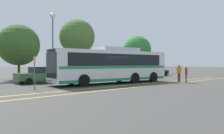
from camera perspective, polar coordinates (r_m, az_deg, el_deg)
The scene contains 16 objects.
ground_plane at distance 20.13m, azimuth -0.32°, elevation -4.37°, with size 220.00×220.00×0.00m, color #423F3D.
lane_strip_0 at distance 18.89m, azimuth 4.40°, elevation -4.71°, with size 0.20×31.62×0.01m, color gold.
lane_strip_1 at distance 17.82m, azimuth 8.05°, elevation -5.06°, with size 0.20×31.62×0.01m, color gold.
curb_strip at distance 25.62m, azimuth -9.39°, elevation -3.08°, with size 39.62×0.36×0.15m, color #99999E.
transit_bus at distance 20.41m, azimuth 0.03°, elevation 0.55°, with size 12.11×3.72×3.36m.
parked_car_1 at distance 21.78m, azimuth -18.36°, elevation -2.00°, with size 4.33×1.90×1.54m.
parked_car_2 at distance 24.68m, azimuth -6.35°, elevation -1.81°, with size 4.82×2.04×1.34m.
parked_car_3 at distance 28.40m, azimuth 5.01°, elevation -1.41°, with size 4.04×2.23×1.38m.
parked_car_4 at distance 33.35m, azimuth 11.55°, elevation -1.14°, with size 4.17×2.04×1.31m.
pedestrian_0 at distance 22.99m, azimuth 17.11°, elevation -1.25°, with size 0.27×0.44×1.75m.
pedestrian_1 at distance 21.85m, azimuth 18.80°, elevation -1.57°, with size 0.47×0.40×1.64m.
bus_stop_sign at distance 15.93m, azimuth -19.58°, elevation -0.35°, with size 0.07×0.40×2.40m.
street_lamp at distance 25.37m, azimuth -15.22°, elevation 9.36°, with size 0.57×0.57×7.46m.
tree_0 at distance 36.90m, azimuth 6.53°, elevation 4.43°, with size 4.75×4.75×6.50m.
tree_1 at distance 27.45m, azimuth -23.18°, elevation 5.31°, with size 4.74×4.74×6.37m.
tree_3 at distance 29.66m, azimuth -9.10°, elevation 7.80°, with size 4.71×4.71×7.78m.
Camera 1 is at (-13.06, -15.20, 1.85)m, focal length 35.00 mm.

